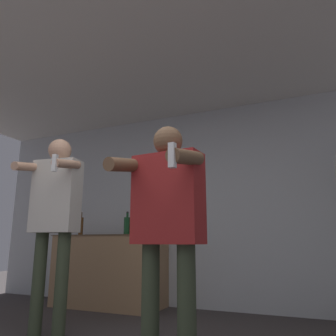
% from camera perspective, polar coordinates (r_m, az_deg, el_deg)
% --- Properties ---
extents(wall_back, '(7.00, 0.06, 2.55)m').
position_cam_1_polar(wall_back, '(4.27, 8.29, -6.24)').
color(wall_back, '#B2B7BC').
rests_on(wall_back, ground_plane).
extents(ceiling_slab, '(7.00, 3.42, 0.05)m').
position_cam_1_polar(ceiling_slab, '(3.35, 0.45, 19.28)').
color(ceiling_slab, silver).
rests_on(ceiling_slab, wall_back).
extents(counter, '(1.43, 0.66, 0.89)m').
position_cam_1_polar(counter, '(4.49, -10.15, -17.09)').
color(counter, '#997551').
rests_on(counter, ground_plane).
extents(bottle_dark_rum, '(0.09, 0.09, 0.30)m').
position_cam_1_polar(bottle_dark_rum, '(4.39, -7.13, -9.91)').
color(bottle_dark_rum, '#194723').
rests_on(bottle_dark_rum, counter).
extents(bottle_short_whiskey, '(0.09, 0.09, 0.33)m').
position_cam_1_polar(bottle_short_whiskey, '(4.31, -5.26, -9.66)').
color(bottle_short_whiskey, black).
rests_on(bottle_short_whiskey, counter).
extents(bottle_red_label, '(0.06, 0.06, 0.34)m').
position_cam_1_polar(bottle_red_label, '(4.81, -14.93, -9.70)').
color(bottle_red_label, '#563314').
rests_on(bottle_red_label, counter).
extents(person_woman_foreground, '(0.55, 0.51, 1.57)m').
position_cam_1_polar(person_woman_foreground, '(2.14, -0.15, -8.25)').
color(person_woman_foreground, '#38422D').
rests_on(person_woman_foreground, ground_plane).
extents(person_man_side, '(0.52, 0.50, 1.75)m').
position_cam_1_polar(person_man_side, '(3.17, -19.09, -6.92)').
color(person_man_side, '#38422D').
rests_on(person_man_side, ground_plane).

